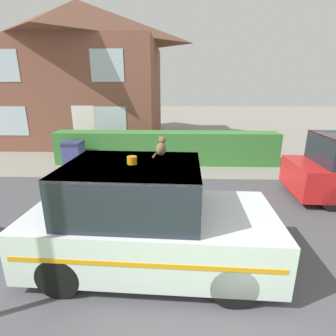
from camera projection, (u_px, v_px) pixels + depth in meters
The scene contains 6 objects.
road_strip at pixel (188, 222), 5.85m from camera, with size 28.00×5.79×0.01m, color #4C4C51.
garden_hedge at pixel (166, 148), 10.22m from camera, with size 8.56×0.87×1.24m, color #3D7F38.
police_car at pixel (146, 219), 4.28m from camera, with size 4.02×2.00×1.89m.
cat at pixel (161, 148), 4.02m from camera, with size 0.22×0.31×0.29m.
house_left at pixel (82, 72), 14.27m from camera, with size 8.54×7.10×7.14m.
wheelie_bin at pixel (74, 156), 9.45m from camera, with size 0.65×0.69×1.04m.
Camera 1 is at (-0.28, -1.10, 2.92)m, focal length 28.00 mm.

